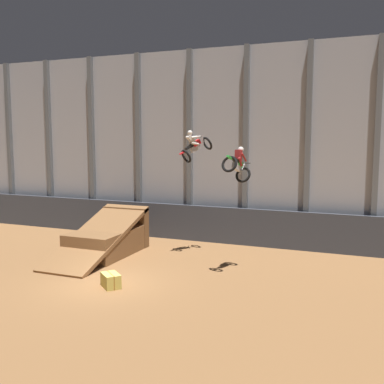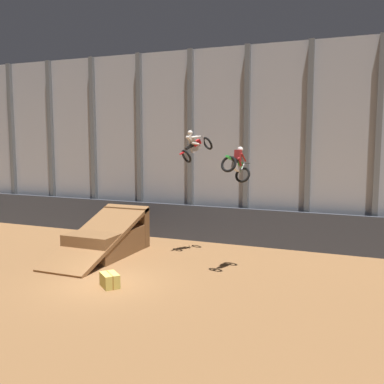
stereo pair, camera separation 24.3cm
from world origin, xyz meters
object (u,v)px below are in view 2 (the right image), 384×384
Objects in this scene: rider_bike_right_air at (237,165)px; hay_bale_trackside at (110,280)px; rider_bike_left_air at (195,146)px; dirt_ramp at (109,238)px.

hay_bale_trackside is (-4.09, -3.85, -4.53)m from rider_bike_right_air.
rider_bike_left_air is 1.65× the size of hay_bale_trackside.
rider_bike_left_air is at bearing 79.31° from hay_bale_trackside.
hay_bale_trackside is (-1.17, -6.22, -5.28)m from rider_bike_left_air.
hay_bale_trackside is at bearing -56.73° from dirt_ramp.
rider_bike_left_air is 3.83m from rider_bike_right_air.
rider_bike_right_air reaches higher than dirt_ramp.
rider_bike_left_air is 1.00× the size of rider_bike_right_air.
rider_bike_left_air is at bearing 21.41° from dirt_ramp.
dirt_ramp is 3.51× the size of rider_bike_left_air.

